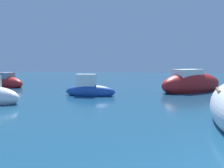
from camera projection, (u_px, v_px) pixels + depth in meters
moored_boat_0 at (90, 90)px, 14.48m from camera, size 3.19×1.08×1.53m
moored_boat_5 at (192, 84)px, 16.51m from camera, size 5.45×4.96×1.96m
moored_boat_8 at (9, 83)px, 19.29m from camera, size 3.27×2.22×1.45m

